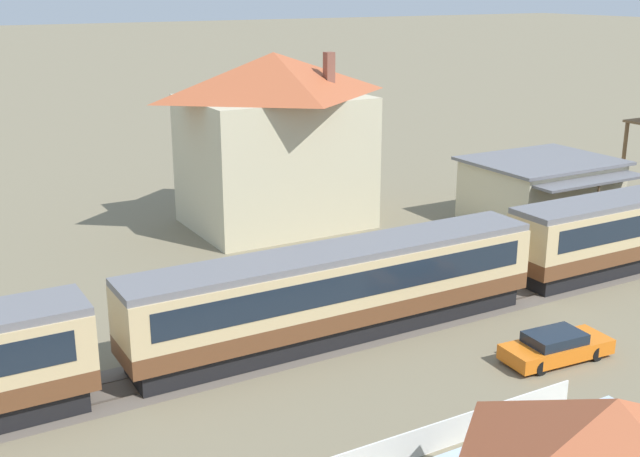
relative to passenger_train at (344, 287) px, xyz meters
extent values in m
plane|color=#7A7056|center=(8.89, 0.74, -2.26)|extent=(600.00, 600.00, 0.00)
cylinder|color=black|center=(13.83, -0.72, -1.81)|extent=(0.90, 0.18, 0.90)
cylinder|color=black|center=(13.83, 0.72, -1.81)|extent=(0.90, 0.18, 0.90)
cube|color=brown|center=(-0.26, 0.00, -0.96)|extent=(19.31, 2.89, 0.80)
cube|color=#D1B784|center=(-0.26, 0.00, 0.48)|extent=(19.31, 2.89, 2.07)
cube|color=#192330|center=(-0.26, 0.00, 0.58)|extent=(17.76, 2.93, 1.16)
cube|color=slate|center=(-0.26, 0.00, 1.66)|extent=(19.31, 2.72, 0.30)
cube|color=black|center=(-0.26, 0.00, -1.80)|extent=(18.54, 2.48, 0.88)
cylinder|color=black|center=(6.11, -0.72, -1.81)|extent=(0.90, 0.18, 0.90)
cylinder|color=black|center=(6.11, 0.72, -1.81)|extent=(0.90, 0.18, 0.90)
cylinder|color=black|center=(-6.63, -0.72, -1.81)|extent=(0.90, 0.18, 0.90)
cylinder|color=black|center=(-6.63, 0.72, -1.81)|extent=(0.90, 0.18, 0.90)
cylinder|color=black|center=(-14.35, -0.72, -1.81)|extent=(0.90, 0.18, 0.90)
cube|color=#665B51|center=(-0.99, 0.00, -2.25)|extent=(128.83, 3.60, 0.01)
cube|color=#4C4238|center=(-0.99, -0.72, -2.24)|extent=(128.83, 0.12, 0.04)
cube|color=#4C4238|center=(-0.99, 0.72, -2.24)|extent=(128.83, 0.12, 0.04)
cube|color=beige|center=(20.56, 9.13, -0.33)|extent=(8.49, 6.66, 3.86)
cube|color=slate|center=(20.56, 9.13, 1.70)|extent=(9.17, 7.20, 0.20)
cube|color=slate|center=(20.56, 5.00, 1.20)|extent=(8.15, 1.60, 0.16)
cylinder|color=brown|center=(20.56, 4.40, -0.57)|extent=(0.14, 0.14, 3.38)
cube|color=beige|center=(5.15, 16.87, 1.87)|extent=(10.66, 8.15, 8.25)
pyramid|color=#B25633|center=(5.15, 16.87, 7.32)|extent=(11.52, 8.81, 2.66)
cube|color=brown|center=(8.13, 15.24, 7.46)|extent=(0.56, 0.56, 2.40)
cylinder|color=brown|center=(29.57, 10.19, 0.53)|extent=(0.28, 0.28, 5.57)
pyramid|color=#B25633|center=(-1.98, -16.15, 1.61)|extent=(8.25, 7.13, 2.53)
cube|color=orange|center=(6.33, -6.47, -1.78)|extent=(4.82, 2.14, 0.62)
cube|color=#192330|center=(6.19, -6.46, -1.25)|extent=(2.46, 1.72, 0.44)
cylinder|color=black|center=(7.73, -7.37, -1.95)|extent=(0.62, 0.20, 0.62)
cylinder|color=black|center=(7.85, -5.77, -1.95)|extent=(0.62, 0.20, 0.62)
cylinder|color=black|center=(4.82, -7.17, -1.95)|extent=(0.62, 0.20, 0.62)
cylinder|color=black|center=(4.94, -5.57, -1.95)|extent=(0.62, 0.20, 0.62)
camera|label=1|loc=(-17.06, -27.80, 12.62)|focal=45.00mm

